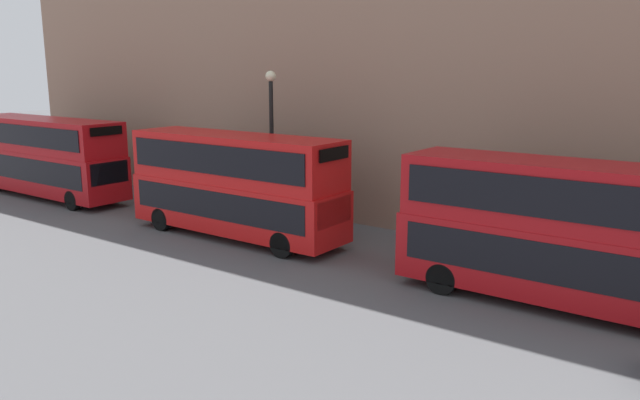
{
  "coord_description": "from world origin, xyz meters",
  "views": [
    {
      "loc": [
        -16.82,
        0.73,
        6.98
      ],
      "look_at": [
        0.48,
        13.3,
        2.43
      ],
      "focal_mm": 35.0,
      "sensor_mm": 36.0,
      "label": 1
    }
  ],
  "objects": [
    {
      "name": "bus_leading",
      "position": [
        1.6,
        4.8,
        2.38
      ],
      "size": [
        2.59,
        10.71,
        4.32
      ],
      "color": "#A80F14",
      "rests_on": "ground"
    },
    {
      "name": "bus_third_in_queue",
      "position": [
        1.6,
        32.61,
        2.38
      ],
      "size": [
        2.59,
        11.32,
        4.31
      ],
      "color": "#A80F14",
      "rests_on": "ground"
    },
    {
      "name": "bus_second_in_queue",
      "position": [
        1.6,
        18.45,
        2.38
      ],
      "size": [
        2.59,
        10.01,
        4.31
      ],
      "color": "red",
      "rests_on": "ground"
    },
    {
      "name": "street_lamp",
      "position": [
        3.45,
        18.02,
        4.2
      ],
      "size": [
        0.44,
        0.44,
        6.86
      ],
      "color": "black",
      "rests_on": "ground"
    }
  ]
}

